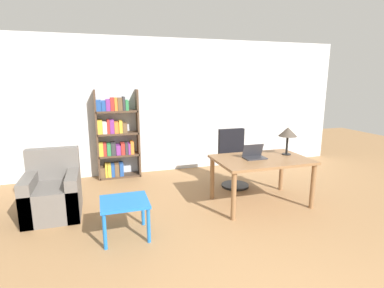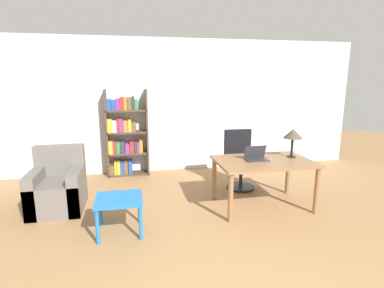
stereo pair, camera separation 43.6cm
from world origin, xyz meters
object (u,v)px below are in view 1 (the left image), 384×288
object	(u,v)px
side_table_blue	(125,206)
bookshelf	(115,138)
desk	(261,164)
laptop	(254,155)
armchair	(53,194)
office_chair	(234,160)
table_lamp	(288,133)

from	to	relation	value
side_table_blue	bookshelf	distance (m)	2.42
side_table_blue	desk	bearing A→B (deg)	11.00
desk	laptop	xyz separation A→B (m)	(-0.11, 0.04, 0.14)
side_table_blue	armchair	xyz separation A→B (m)	(-0.91, 0.93, -0.09)
office_chair	side_table_blue	bearing A→B (deg)	-148.31
desk	side_table_blue	xyz separation A→B (m)	(-2.09, -0.41, -0.23)
table_lamp	armchair	distance (m)	3.61
armchair	table_lamp	bearing A→B (deg)	-7.04
office_chair	side_table_blue	world-z (taller)	office_chair
table_lamp	laptop	bearing A→B (deg)	-175.78
side_table_blue	bookshelf	world-z (taller)	bookshelf
armchair	office_chair	bearing A→B (deg)	6.44
desk	bookshelf	size ratio (longest dim) A/B	0.82
laptop	office_chair	xyz separation A→B (m)	(0.06, 0.81, -0.29)
laptop	side_table_blue	world-z (taller)	laptop
laptop	office_chair	bearing A→B (deg)	85.96
office_chair	armchair	xyz separation A→B (m)	(-2.96, -0.33, -0.18)
table_lamp	office_chair	bearing A→B (deg)	125.40
table_lamp	desk	bearing A→B (deg)	-169.87
table_lamp	side_table_blue	bearing A→B (deg)	-169.17
bookshelf	table_lamp	bearing A→B (deg)	-36.65
side_table_blue	bookshelf	bearing A→B (deg)	88.78
desk	side_table_blue	size ratio (longest dim) A/B	2.48
table_lamp	bookshelf	distance (m)	3.18
bookshelf	armchair	bearing A→B (deg)	-123.53
desk	armchair	bearing A→B (deg)	170.17
desk	table_lamp	distance (m)	0.68
office_chair	armchair	world-z (taller)	office_chair
desk	laptop	world-z (taller)	laptop
table_lamp	office_chair	distance (m)	1.11
laptop	armchair	xyz separation A→B (m)	(-2.90, 0.48, -0.46)
desk	side_table_blue	distance (m)	2.14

